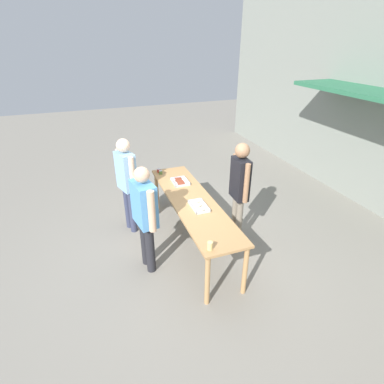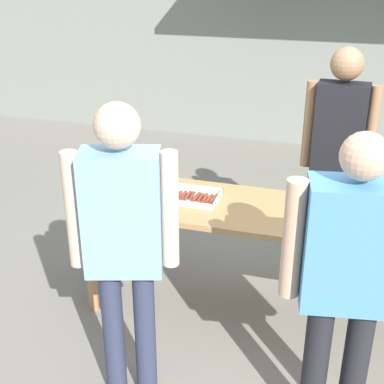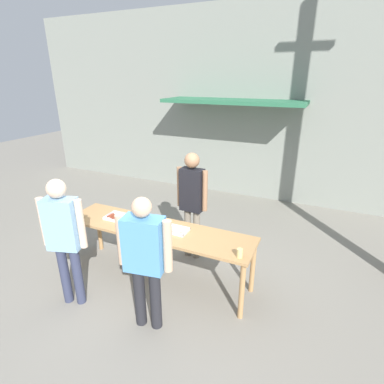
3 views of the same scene
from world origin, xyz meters
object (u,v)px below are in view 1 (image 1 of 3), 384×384
at_px(condiment_jar_ketchup, 161,172).
at_px(person_customer_with_cup, 145,212).
at_px(condiment_jar_mustard, 159,171).
at_px(beer_cup, 210,246).
at_px(food_tray_sausages, 180,182).
at_px(person_customer_holding_hotdog, 127,178).
at_px(food_tray_buns, 199,206).
at_px(person_server_behind_table, 240,185).

distance_m(condiment_jar_ketchup, person_customer_with_cup, 1.71).
height_order(condiment_jar_mustard, beer_cup, beer_cup).
bearing_deg(condiment_jar_mustard, person_customer_with_cup, -20.73).
relative_size(food_tray_sausages, condiment_jar_ketchup, 5.12).
bearing_deg(condiment_jar_mustard, person_customer_holding_hotdog, -53.98).
distance_m(beer_cup, person_customer_holding_hotdog, 2.22).
xyz_separation_m(food_tray_sausages, condiment_jar_mustard, (-0.60, -0.25, 0.02)).
bearing_deg(food_tray_sausages, person_customer_holding_hotdog, -95.18).
height_order(condiment_jar_ketchup, person_customer_holding_hotdog, person_customer_holding_hotdog).
bearing_deg(food_tray_sausages, person_customer_with_cup, -39.67).
bearing_deg(food_tray_buns, beer_cup, -13.68).
relative_size(food_tray_buns, person_customer_holding_hotdog, 0.24).
bearing_deg(beer_cup, food_tray_sausages, 172.84).
bearing_deg(person_customer_with_cup, beer_cup, -155.68).
distance_m(condiment_jar_mustard, condiment_jar_ketchup, 0.10).
bearing_deg(condiment_jar_mustard, condiment_jar_ketchup, 6.94).
height_order(food_tray_buns, condiment_jar_ketchup, condiment_jar_ketchup).
xyz_separation_m(food_tray_sausages, person_customer_with_cup, (1.07, -0.89, 0.14)).
height_order(food_tray_buns, person_customer_holding_hotdog, person_customer_holding_hotdog).
bearing_deg(person_server_behind_table, food_tray_buns, -84.75).
bearing_deg(condiment_jar_ketchup, food_tray_sausages, 25.67).
height_order(condiment_jar_mustard, person_customer_holding_hotdog, person_customer_holding_hotdog).
relative_size(food_tray_sausages, person_server_behind_table, 0.20).
xyz_separation_m(condiment_jar_mustard, condiment_jar_ketchup, (0.10, 0.01, 0.00)).
relative_size(person_server_behind_table, person_customer_with_cup, 1.06).
xyz_separation_m(condiment_jar_mustard, person_server_behind_table, (1.53, 0.99, 0.22)).
bearing_deg(person_server_behind_table, food_tray_sausages, -139.00).
height_order(food_tray_buns, condiment_jar_mustard, condiment_jar_mustard).
bearing_deg(food_tray_buns, person_customer_holding_hotdog, -137.31).
height_order(food_tray_sausages, person_customer_with_cup, person_customer_with_cup).
xyz_separation_m(condiment_jar_ketchup, person_customer_holding_hotdog, (0.42, -0.72, 0.18)).
relative_size(condiment_jar_mustard, condiment_jar_ketchup, 1.00).
bearing_deg(condiment_jar_ketchup, condiment_jar_mustard, -173.06).
height_order(beer_cup, person_server_behind_table, person_server_behind_table).
bearing_deg(food_tray_sausages, food_tray_buns, 0.21).
xyz_separation_m(person_server_behind_table, person_customer_with_cup, (0.15, -1.63, -0.10)).
bearing_deg(person_customer_with_cup, condiment_jar_mustard, -30.41).
xyz_separation_m(food_tray_buns, person_customer_holding_hotdog, (-1.05, -0.97, 0.19)).
relative_size(person_customer_holding_hotdog, person_customer_with_cup, 1.04).
xyz_separation_m(person_server_behind_table, person_customer_holding_hotdog, (-1.01, -1.70, -0.05)).
xyz_separation_m(beer_cup, person_customer_with_cup, (-0.94, -0.64, 0.10)).
xyz_separation_m(food_tray_sausages, beer_cup, (2.01, -0.25, 0.04)).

